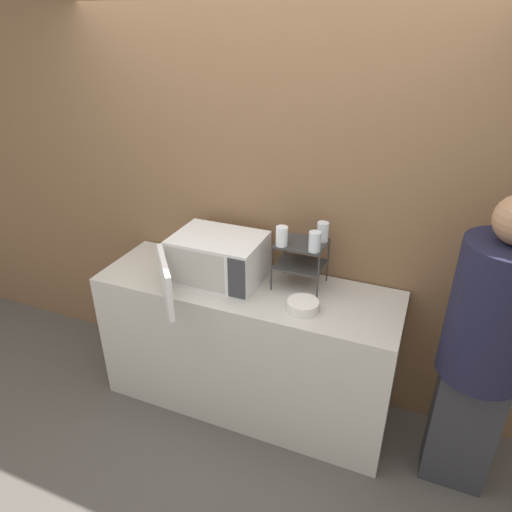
% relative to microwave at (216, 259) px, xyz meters
% --- Properties ---
extents(ground_plane, '(12.00, 12.00, 0.00)m').
position_rel_microwave_xyz_m(ground_plane, '(0.20, -0.31, -1.08)').
color(ground_plane, '#4C4742').
extents(wall_back, '(8.00, 0.06, 2.60)m').
position_rel_microwave_xyz_m(wall_back, '(0.20, 0.34, 0.22)').
color(wall_back, brown).
rests_on(wall_back, ground_plane).
extents(counter, '(1.90, 0.61, 0.94)m').
position_rel_microwave_xyz_m(counter, '(0.20, -0.01, -0.61)').
color(counter, '#B7B2A8').
rests_on(counter, ground_plane).
extents(microwave, '(0.57, 0.75, 0.29)m').
position_rel_microwave_xyz_m(microwave, '(0.00, 0.00, 0.00)').
color(microwave, silver).
rests_on(microwave, counter).
extents(dish_rack, '(0.29, 0.24, 0.29)m').
position_rel_microwave_xyz_m(dish_rack, '(0.51, 0.12, 0.07)').
color(dish_rack, '#333333').
rests_on(dish_rack, counter).
extents(glass_front_left, '(0.07, 0.07, 0.12)m').
position_rel_microwave_xyz_m(glass_front_left, '(0.41, 0.04, 0.21)').
color(glass_front_left, silver).
rests_on(glass_front_left, dish_rack).
extents(glass_back_right, '(0.07, 0.07, 0.12)m').
position_rel_microwave_xyz_m(glass_back_right, '(0.61, 0.19, 0.21)').
color(glass_back_right, silver).
rests_on(glass_back_right, dish_rack).
extents(glass_front_right, '(0.07, 0.07, 0.12)m').
position_rel_microwave_xyz_m(glass_front_right, '(0.61, 0.04, 0.21)').
color(glass_front_right, silver).
rests_on(glass_front_right, dish_rack).
extents(bowl, '(0.18, 0.18, 0.06)m').
position_rel_microwave_xyz_m(bowl, '(0.61, -0.13, -0.11)').
color(bowl, silver).
rests_on(bowl, counter).
extents(person, '(0.42, 0.42, 1.74)m').
position_rel_microwave_xyz_m(person, '(1.55, -0.11, -0.11)').
color(person, '#2D2D33').
rests_on(person, ground_plane).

